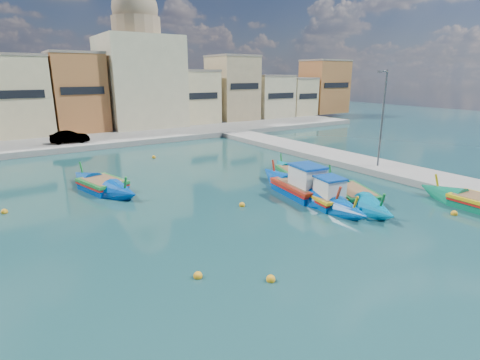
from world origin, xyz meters
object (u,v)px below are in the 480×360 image
object	(u,v)px
luzzu_turquoise_cabin	(302,189)
luzzu_cyan_mid	(293,174)
luzzu_blue_cabin	(324,199)
church_block	(139,69)
luzzu_blue_south	(352,196)
luzzu_green	(103,186)
quay_street_lamp	(382,118)

from	to	relation	value
luzzu_turquoise_cabin	luzzu_cyan_mid	xyz separation A→B (m)	(2.57, 3.74, -0.16)
luzzu_blue_cabin	luzzu_cyan_mid	distance (m)	6.42
church_block	luzzu_blue_south	xyz separation A→B (m)	(0.01, -37.70, -8.13)
luzzu_blue_cabin	luzzu_blue_south	bearing A→B (deg)	-12.14
church_block	luzzu_turquoise_cabin	distance (m)	36.11
luzzu_cyan_mid	luzzu_green	world-z (taller)	luzzu_green
luzzu_blue_cabin	luzzu_cyan_mid	xyz separation A→B (m)	(2.65, 5.85, -0.10)
luzzu_cyan_mid	quay_street_lamp	bearing A→B (deg)	-20.86
luzzu_blue_cabin	church_block	bearing A→B (deg)	86.97
luzzu_cyan_mid	luzzu_blue_cabin	bearing A→B (deg)	-114.33
quay_street_lamp	luzzu_blue_south	size ratio (longest dim) A/B	0.86
luzzu_green	luzzu_blue_south	size ratio (longest dim) A/B	0.92
luzzu_green	church_block	bearing A→B (deg)	65.00
luzzu_green	luzzu_blue_south	distance (m)	16.59
quay_street_lamp	luzzu_cyan_mid	bearing A→B (deg)	159.14
luzzu_blue_south	luzzu_blue_cabin	bearing A→B (deg)	167.86
church_block	luzzu_blue_cabin	distance (m)	38.19
luzzu_turquoise_cabin	luzzu_cyan_mid	distance (m)	4.54
luzzu_cyan_mid	luzzu_green	distance (m)	13.96
luzzu_turquoise_cabin	luzzu_green	bearing A→B (deg)	141.79
luzzu_blue_cabin	luzzu_cyan_mid	world-z (taller)	luzzu_blue_cabin
quay_street_lamp	luzzu_green	xyz separation A→B (m)	(-19.95, 7.20, -4.05)
quay_street_lamp	luzzu_turquoise_cabin	world-z (taller)	quay_street_lamp
church_block	luzzu_blue_cabin	size ratio (longest dim) A/B	2.37
luzzu_cyan_mid	luzzu_green	bearing A→B (deg)	160.70
luzzu_cyan_mid	luzzu_blue_south	xyz separation A→B (m)	(-0.67, -6.28, 0.04)
luzzu_blue_south	luzzu_green	bearing A→B (deg)	138.95
church_block	luzzu_blue_south	world-z (taller)	church_block
quay_street_lamp	luzzu_green	world-z (taller)	quay_street_lamp
luzzu_blue_cabin	luzzu_green	size ratio (longest dim) A/B	0.94
quay_street_lamp	luzzu_green	size ratio (longest dim) A/B	0.93
luzzu_blue_south	luzzu_cyan_mid	bearing A→B (deg)	83.95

